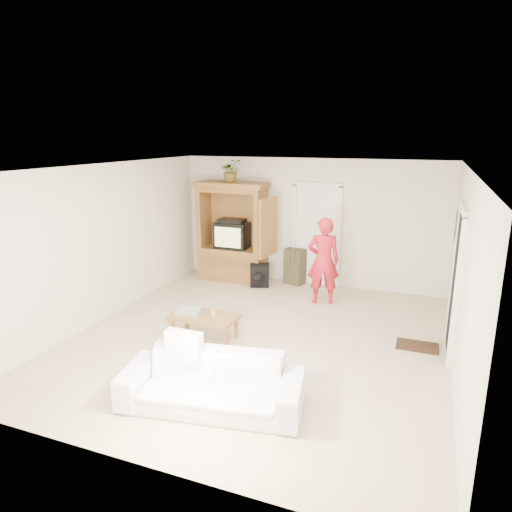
# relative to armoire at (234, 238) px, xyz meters

# --- Properties ---
(floor) EXTENTS (6.00, 6.00, 0.00)m
(floor) POSITION_rel_armoire_xyz_m (1.58, -2.66, -0.91)
(floor) COLOR tan
(floor) RESTS_ON ground
(ceiling) EXTENTS (6.00, 6.00, 0.00)m
(ceiling) POSITION_rel_armoire_xyz_m (1.58, -2.66, 1.69)
(ceiling) COLOR white
(ceiling) RESTS_ON floor
(wall_back) EXTENTS (5.50, 0.00, 5.50)m
(wall_back) POSITION_rel_armoire_xyz_m (1.58, 0.34, 0.39)
(wall_back) COLOR silver
(wall_back) RESTS_ON floor
(wall_front) EXTENTS (5.50, 0.00, 5.50)m
(wall_front) POSITION_rel_armoire_xyz_m (1.58, -5.66, 0.39)
(wall_front) COLOR silver
(wall_front) RESTS_ON floor
(wall_left) EXTENTS (0.00, 6.00, 6.00)m
(wall_left) POSITION_rel_armoire_xyz_m (-1.17, -2.66, 0.39)
(wall_left) COLOR silver
(wall_left) RESTS_ON floor
(wall_right) EXTENTS (0.00, 6.00, 6.00)m
(wall_right) POSITION_rel_armoire_xyz_m (4.33, -2.66, 0.39)
(wall_right) COLOR silver
(wall_right) RESTS_ON floor
(armoire) EXTENTS (1.82, 1.14, 2.10)m
(armoire) POSITION_rel_armoire_xyz_m (0.00, 0.00, 0.00)
(armoire) COLOR brown
(armoire) RESTS_ON floor
(door_back) EXTENTS (0.85, 0.05, 2.04)m
(door_back) POSITION_rel_armoire_xyz_m (1.73, 0.31, 0.11)
(door_back) COLOR white
(door_back) RESTS_ON floor
(doorway_right) EXTENTS (0.05, 0.90, 2.04)m
(doorway_right) POSITION_rel_armoire_xyz_m (4.30, -2.06, 0.11)
(doorway_right) COLOR black
(doorway_right) RESTS_ON floor
(framed_picture) EXTENTS (0.03, 0.60, 0.48)m
(framed_picture) POSITION_rel_armoire_xyz_m (4.31, -0.76, 0.69)
(framed_picture) COLOR black
(framed_picture) RESTS_ON wall_right
(doormat) EXTENTS (0.60, 0.40, 0.02)m
(doormat) POSITION_rel_armoire_xyz_m (3.88, -2.06, -0.90)
(doormat) COLOR #382316
(doormat) RESTS_ON floor
(plant) EXTENTS (0.56, 0.55, 0.47)m
(plant) POSITION_rel_armoire_xyz_m (-0.02, -0.03, 1.43)
(plant) COLOR #4C7238
(plant) RESTS_ON armoire
(man) EXTENTS (0.68, 0.55, 1.62)m
(man) POSITION_rel_armoire_xyz_m (2.13, -0.75, -0.10)
(man) COLOR red
(man) RESTS_ON floor
(sofa) EXTENTS (2.18, 1.14, 0.61)m
(sofa) POSITION_rel_armoire_xyz_m (1.72, -4.54, -0.61)
(sofa) COLOR silver
(sofa) RESTS_ON floor
(coffee_table) EXTENTS (1.03, 0.58, 0.38)m
(coffee_table) POSITION_rel_armoire_xyz_m (0.79, -2.93, -0.58)
(coffee_table) COLOR brown
(coffee_table) RESTS_ON floor
(towel) EXTENTS (0.43, 0.35, 0.08)m
(towel) POSITION_rel_armoire_xyz_m (0.53, -2.93, -0.49)
(towel) COLOR #DD4954
(towel) RESTS_ON coffee_table
(candle) EXTENTS (0.08, 0.08, 0.10)m
(candle) POSITION_rel_armoire_xyz_m (0.93, -2.89, -0.48)
(candle) COLOR tan
(candle) RESTS_ON coffee_table
(backpack_black) EXTENTS (0.44, 0.34, 0.48)m
(backpack_black) POSITION_rel_armoire_xyz_m (0.72, -0.32, -0.67)
(backpack_black) COLOR black
(backpack_black) RESTS_ON floor
(backpack_olive) EXTENTS (0.46, 0.38, 0.75)m
(backpack_olive) POSITION_rel_armoire_xyz_m (1.32, 0.17, -0.53)
(backpack_olive) COLOR #47442B
(backpack_olive) RESTS_ON floor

